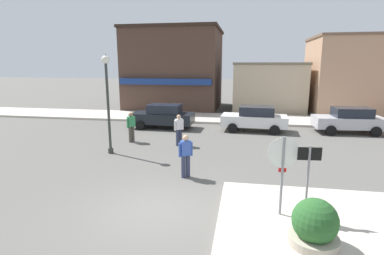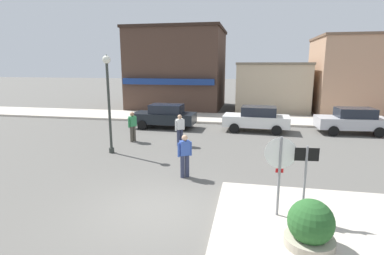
{
  "view_description": "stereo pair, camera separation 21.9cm",
  "coord_description": "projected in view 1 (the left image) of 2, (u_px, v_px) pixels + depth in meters",
  "views": [
    {
      "loc": [
        2.29,
        -7.61,
        4.09
      ],
      "look_at": [
        0.17,
        4.5,
        1.5
      ],
      "focal_mm": 28.0,
      "sensor_mm": 36.0,
      "label": 1
    },
    {
      "loc": [
        2.51,
        -7.57,
        4.09
      ],
      "look_at": [
        0.17,
        4.5,
        1.5
      ],
      "focal_mm": 28.0,
      "sensor_mm": 36.0,
      "label": 2
    }
  ],
  "objects": [
    {
      "name": "building_storefront_left_near",
      "position": [
        268.0,
        87.0,
        27.2
      ],
      "size": [
        6.18,
        6.13,
        4.26
      ],
      "color": "tan",
      "rests_on": "ground"
    },
    {
      "name": "parked_car_nearest",
      "position": [
        163.0,
        116.0,
        19.53
      ],
      "size": [
        4.03,
        1.94,
        1.56
      ],
      "color": "black",
      "rests_on": "ground"
    },
    {
      "name": "sidewalk_corner",
      "position": [
        347.0,
        230.0,
        7.41
      ],
      "size": [
        6.4,
        4.8,
        0.15
      ],
      "primitive_type": "cube",
      "color": "beige",
      "rests_on": "ground"
    },
    {
      "name": "lamp_post",
      "position": [
        107.0,
        90.0,
        13.5
      ],
      "size": [
        0.36,
        0.36,
        4.54
      ],
      "color": "#333833",
      "rests_on": "ground"
    },
    {
      "name": "building_storefront_left_mid",
      "position": [
        361.0,
        75.0,
        25.28
      ],
      "size": [
        8.23,
        6.69,
        6.41
      ],
      "color": "tan",
      "rests_on": "ground"
    },
    {
      "name": "stop_sign",
      "position": [
        283.0,
        166.0,
        7.77
      ],
      "size": [
        0.82,
        0.09,
        2.3
      ],
      "color": "gray",
      "rests_on": "ground"
    },
    {
      "name": "pedestrian_crossing_far",
      "position": [
        131.0,
        126.0,
        15.99
      ],
      "size": [
        0.38,
        0.51,
        1.61
      ],
      "color": "#4C473D",
      "rests_on": "ground"
    },
    {
      "name": "pedestrian_crossing_near",
      "position": [
        179.0,
        129.0,
        15.26
      ],
      "size": [
        0.46,
        0.45,
        1.61
      ],
      "color": "#2D334C",
      "rests_on": "ground"
    },
    {
      "name": "one_way_sign",
      "position": [
        308.0,
        174.0,
        7.66
      ],
      "size": [
        0.6,
        0.08,
        2.1
      ],
      "color": "gray",
      "rests_on": "ground"
    },
    {
      "name": "kerb_far",
      "position": [
        213.0,
        118.0,
        22.9
      ],
      "size": [
        80.0,
        4.0,
        0.15
      ],
      "primitive_type": "cube",
      "color": "beige",
      "rests_on": "ground"
    },
    {
      "name": "parked_car_second",
      "position": [
        255.0,
        118.0,
        18.64
      ],
      "size": [
        4.09,
        2.05,
        1.56
      ],
      "color": "white",
      "rests_on": "ground"
    },
    {
      "name": "parked_car_third",
      "position": [
        349.0,
        120.0,
        18.11
      ],
      "size": [
        4.09,
        2.05,
        1.56
      ],
      "color": "#B7B7BC",
      "rests_on": "ground"
    },
    {
      "name": "building_corner_shop",
      "position": [
        175.0,
        69.0,
        28.49
      ],
      "size": [
        8.5,
        8.12,
        7.36
      ],
      "color": "#473328",
      "rests_on": "ground"
    },
    {
      "name": "planter",
      "position": [
        314.0,
        227.0,
        6.61
      ],
      "size": [
        1.1,
        1.1,
        1.23
      ],
      "color": "#ADA38E",
      "rests_on": "ground"
    },
    {
      "name": "ground_plane",
      "position": [
        159.0,
        210.0,
        8.56
      ],
      "size": [
        160.0,
        160.0,
        0.0
      ],
      "primitive_type": "plane",
      "color": "#5B5954"
    },
    {
      "name": "pedestrian_kerb_side",
      "position": [
        186.0,
        155.0,
        10.91
      ],
      "size": [
        0.51,
        0.38,
        1.61
      ],
      "color": "#2D334C",
      "rests_on": "ground"
    }
  ]
}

